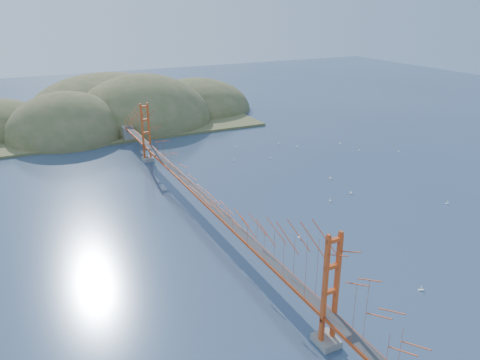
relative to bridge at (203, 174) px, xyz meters
name	(u,v)px	position (x,y,z in m)	size (l,w,h in m)	color
ground	(205,219)	(0.00, -0.18, -7.01)	(320.00, 320.00, 0.00)	#304461
bridge	(203,174)	(0.00, 0.00, 0.00)	(2.20, 94.40, 12.00)	gray
far_headlands	(116,119)	(2.21, 68.33, -7.01)	(84.00, 58.00, 25.00)	olive
sailboat_7	(271,157)	(23.01, 20.30, -6.87)	(0.53, 0.53, 0.56)	white
sailboat_8	(340,143)	(41.79, 21.90, -6.85)	(0.64, 0.57, 0.72)	white
sailboat_14	(330,200)	(20.58, -3.13, -6.87)	(0.57, 0.57, 0.60)	white
sailboat_0	(299,237)	(9.22, -11.47, -6.85)	(0.52, 0.62, 0.72)	white
sailboat_4	(351,193)	(25.56, -2.13, -6.86)	(0.66, 0.66, 0.70)	white
sailboat_12	(236,147)	(19.77, 29.92, -6.86)	(0.60, 0.60, 0.66)	white
sailboat_16	(331,178)	(26.77, 5.10, -6.85)	(0.70, 0.70, 0.75)	white
sailboat_6	(421,289)	(14.63, -27.83, -6.85)	(0.67, 0.67, 0.74)	white
sailboat_9	(399,151)	(49.51, 11.72, -6.87)	(0.57, 0.57, 0.60)	white
sailboat_2	(447,203)	(36.58, -12.27, -6.86)	(0.61, 0.54, 0.70)	white
sailboat_3	(234,160)	(15.53, 22.03, -6.87)	(0.50, 0.45, 0.56)	white
sailboat_11	(359,151)	(42.29, 15.79, -6.86)	(0.61, 0.60, 0.69)	white
sailboat_17	(297,146)	(32.04, 24.33, -6.86)	(0.60, 0.54, 0.68)	white
sailboat_15	(279,143)	(29.61, 28.16, -6.85)	(0.67, 0.67, 0.71)	white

